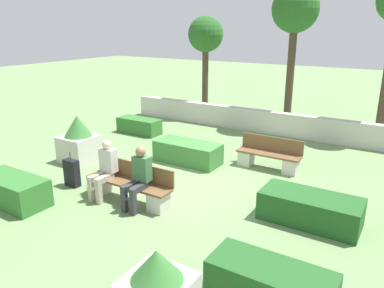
# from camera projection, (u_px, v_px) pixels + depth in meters

# --- Properties ---
(ground_plane) EXTENTS (60.00, 60.00, 0.00)m
(ground_plane) POSITION_uv_depth(u_px,v_px,m) (188.00, 185.00, 9.17)
(ground_plane) COLOR #6B8956
(perimeter_wall) EXTENTS (11.73, 0.30, 0.81)m
(perimeter_wall) POSITION_uv_depth(u_px,v_px,m) (270.00, 122.00, 13.50)
(perimeter_wall) COLOR beige
(perimeter_wall) RESTS_ON ground_plane
(bench_front) EXTENTS (2.14, 0.48, 0.85)m
(bench_front) POSITION_uv_depth(u_px,v_px,m) (129.00, 186.00, 8.31)
(bench_front) COLOR brown
(bench_front) RESTS_ON ground_plane
(bench_left_side) EXTENTS (1.74, 0.49, 0.85)m
(bench_left_side) POSITION_uv_depth(u_px,v_px,m) (269.00, 157.00, 10.18)
(bench_left_side) COLOR brown
(bench_left_side) RESTS_ON ground_plane
(person_seated_man) EXTENTS (0.38, 0.64, 1.33)m
(person_seated_man) POSITION_uv_depth(u_px,v_px,m) (105.00, 167.00, 8.36)
(person_seated_man) COLOR #B2A893
(person_seated_man) RESTS_ON ground_plane
(person_seated_woman) EXTENTS (0.38, 0.64, 1.34)m
(person_seated_woman) POSITION_uv_depth(u_px,v_px,m) (138.00, 175.00, 7.87)
(person_seated_woman) COLOR #333338
(person_seated_woman) RESTS_ON ground_plane
(hedge_block_near_left) EXTENTS (1.89, 0.82, 0.60)m
(hedge_block_near_left) POSITION_uv_depth(u_px,v_px,m) (188.00, 152.00, 10.63)
(hedge_block_near_left) COLOR #3D7A38
(hedge_block_near_left) RESTS_ON ground_plane
(hedge_block_near_right) EXTENTS (1.72, 0.74, 0.62)m
(hedge_block_near_right) POSITION_uv_depth(u_px,v_px,m) (270.00, 286.00, 5.16)
(hedge_block_near_right) COLOR #235623
(hedge_block_near_right) RESTS_ON ground_plane
(hedge_block_mid_left) EXTENTS (1.62, 0.64, 0.55)m
(hedge_block_mid_left) POSITION_uv_depth(u_px,v_px,m) (139.00, 126.00, 13.55)
(hedge_block_mid_left) COLOR #33702D
(hedge_block_mid_left) RESTS_ON ground_plane
(hedge_block_mid_right) EXTENTS (1.70, 0.78, 0.61)m
(hedge_block_mid_right) POSITION_uv_depth(u_px,v_px,m) (13.00, 190.00, 8.18)
(hedge_block_mid_right) COLOR #33702D
(hedge_block_mid_right) RESTS_ON ground_plane
(hedge_block_far_left) EXTENTS (1.92, 0.88, 0.58)m
(hedge_block_far_left) POSITION_uv_depth(u_px,v_px,m) (310.00, 209.00, 7.39)
(hedge_block_far_left) COLOR #235623
(hedge_block_far_left) RESTS_ON ground_plane
(planter_corner_left) EXTENTS (0.94, 0.94, 1.33)m
(planter_corner_left) POSITION_uv_depth(u_px,v_px,m) (79.00, 141.00, 10.68)
(planter_corner_left) COLOR beige
(planter_corner_left) RESTS_ON ground_plane
(suitcase) EXTENTS (0.39, 0.19, 0.87)m
(suitcase) POSITION_uv_depth(u_px,v_px,m) (72.00, 173.00, 9.05)
(suitcase) COLOR black
(suitcase) RESTS_ON ground_plane
(tree_leftmost) EXTENTS (1.44, 1.44, 4.13)m
(tree_leftmost) POSITION_uv_depth(u_px,v_px,m) (206.00, 37.00, 15.22)
(tree_leftmost) COLOR #473828
(tree_leftmost) RESTS_ON ground_plane
(tree_center_left) EXTENTS (1.65, 1.65, 5.13)m
(tree_center_left) POSITION_uv_depth(u_px,v_px,m) (295.00, 13.00, 13.11)
(tree_center_left) COLOR #473828
(tree_center_left) RESTS_ON ground_plane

